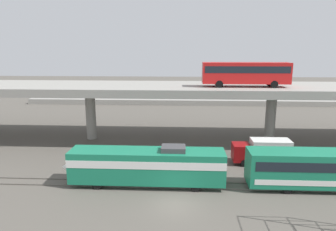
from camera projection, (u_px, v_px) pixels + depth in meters
ground_plane at (176, 205)px, 27.01m from camera, size 260.00×260.00×0.00m
rail_strip_near at (176, 188)px, 30.17m from camera, size 110.00×0.12×0.12m
rail_strip_far at (177, 182)px, 31.63m from camera, size 110.00×0.12×0.12m
train_locomotive at (140, 164)px, 30.63m from camera, size 16.65×3.04×4.18m
highway_overpass at (180, 90)px, 44.88m from camera, size 96.00×12.09×8.42m
transit_bus_on_overpass at (246, 72)px, 42.15m from camera, size 12.00×2.68×3.40m
service_truck_east at (263, 151)px, 36.40m from camera, size 6.80×2.46×3.04m
pier_parking_lot at (181, 99)px, 80.52m from camera, size 77.38×12.57×1.31m
parked_car_0 at (68, 95)px, 78.72m from camera, size 4.11×1.88×1.50m
parked_car_1 at (278, 93)px, 81.36m from camera, size 4.55×1.88×1.50m
parked_car_2 at (71, 92)px, 82.81m from camera, size 4.24×1.99×1.50m
parked_car_3 at (237, 92)px, 82.49m from camera, size 4.42×2.00×1.50m
parked_car_4 at (93, 92)px, 83.01m from camera, size 4.03×1.96×1.50m
harbor_water at (182, 90)px, 103.10m from camera, size 140.00×36.00×0.01m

